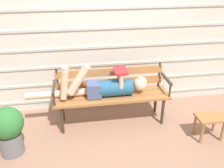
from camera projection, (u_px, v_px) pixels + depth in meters
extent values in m
plane|color=#936B56|center=(113.00, 125.00, 3.70)|extent=(12.00, 12.00, 0.00)
cube|color=beige|center=(106.00, 28.00, 3.70)|extent=(4.34, 0.06, 2.59)
cube|color=#B7B7AD|center=(107.00, 96.00, 4.19)|extent=(4.34, 0.02, 0.04)
cube|color=#B7B7AD|center=(107.00, 81.00, 4.06)|extent=(4.34, 0.02, 0.04)
cube|color=#B7B7AD|center=(107.00, 64.00, 3.93)|extent=(4.34, 0.02, 0.04)
cube|color=#B7B7AD|center=(106.00, 47.00, 3.80)|extent=(4.34, 0.02, 0.04)
cube|color=#B7B7AD|center=(106.00, 28.00, 3.67)|extent=(4.34, 0.02, 0.04)
cube|color=#B7B7AD|center=(106.00, 8.00, 3.54)|extent=(4.34, 0.02, 0.04)
cube|color=#9E6638|center=(114.00, 101.00, 3.46)|extent=(1.65, 0.13, 0.04)
cube|color=#9E6638|center=(112.00, 96.00, 3.58)|extent=(1.65, 0.13, 0.04)
cube|color=#9E6638|center=(111.00, 92.00, 3.71)|extent=(1.65, 0.13, 0.04)
cube|color=#9E6638|center=(110.00, 83.00, 3.71)|extent=(1.59, 0.05, 0.11)
cube|color=#9E6638|center=(110.00, 72.00, 3.63)|extent=(1.59, 0.05, 0.11)
cylinder|color=#382D23|center=(57.00, 81.00, 3.56)|extent=(0.03, 0.03, 0.38)
cylinder|color=#382D23|center=(159.00, 74.00, 3.78)|extent=(0.03, 0.03, 0.38)
cylinder|color=#382D23|center=(62.00, 121.00, 3.44)|extent=(0.04, 0.04, 0.42)
cylinder|color=#382D23|center=(163.00, 111.00, 3.64)|extent=(0.04, 0.04, 0.42)
cylinder|color=#382D23|center=(62.00, 108.00, 3.73)|extent=(0.04, 0.04, 0.42)
cylinder|color=#382D23|center=(156.00, 100.00, 3.93)|extent=(0.04, 0.04, 0.42)
cube|color=#382D23|center=(54.00, 87.00, 3.37)|extent=(0.04, 0.40, 0.03)
cylinder|color=#382D23|center=(54.00, 99.00, 3.27)|extent=(0.03, 0.03, 0.20)
cube|color=#382D23|center=(167.00, 79.00, 3.60)|extent=(0.04, 0.40, 0.03)
cylinder|color=#382D23|center=(170.00, 90.00, 3.50)|extent=(0.03, 0.03, 0.20)
cylinder|color=#23567A|center=(115.00, 88.00, 3.53)|extent=(0.48, 0.23, 0.23)
cube|color=#475684|center=(94.00, 89.00, 3.49)|extent=(0.20, 0.22, 0.21)
sphere|color=beige|center=(140.00, 84.00, 3.57)|extent=(0.19, 0.19, 0.19)
sphere|color=#E0C67A|center=(141.00, 82.00, 3.55)|extent=(0.16, 0.16, 0.16)
cylinder|color=beige|center=(79.00, 80.00, 3.32)|extent=(0.34, 0.11, 0.44)
cylinder|color=beige|center=(64.00, 83.00, 3.31)|extent=(0.16, 0.09, 0.46)
cylinder|color=beige|center=(57.00, 94.00, 3.49)|extent=(0.86, 0.10, 0.10)
cylinder|color=beige|center=(121.00, 82.00, 3.41)|extent=(0.06, 0.06, 0.25)
cylinder|color=beige|center=(119.00, 77.00, 3.55)|extent=(0.06, 0.06, 0.25)
cube|color=red|center=(120.00, 71.00, 3.42)|extent=(0.19, 0.26, 0.04)
cube|color=#9E6638|center=(211.00, 117.00, 3.31)|extent=(0.37, 0.26, 0.03)
cylinder|color=#9E6638|center=(202.00, 133.00, 3.27)|extent=(0.04, 0.04, 0.31)
cylinder|color=#9E6638|center=(223.00, 131.00, 3.31)|extent=(0.04, 0.04, 0.31)
cylinder|color=#9E6638|center=(195.00, 124.00, 3.46)|extent=(0.04, 0.04, 0.31)
cylinder|color=#9E6638|center=(214.00, 122.00, 3.50)|extent=(0.04, 0.04, 0.31)
cylinder|color=slate|center=(11.00, 143.00, 3.11)|extent=(0.29, 0.29, 0.29)
sphere|color=#2D7033|center=(7.00, 123.00, 2.98)|extent=(0.40, 0.40, 0.40)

